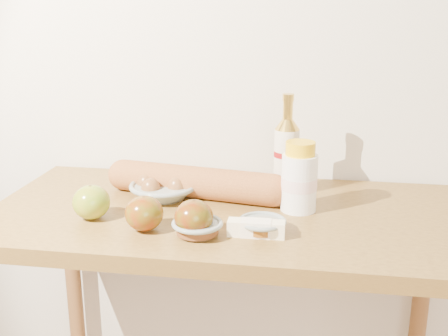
{
  "coord_description": "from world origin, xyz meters",
  "views": [
    {
      "loc": [
        0.21,
        -0.13,
        1.41
      ],
      "look_at": [
        0.0,
        1.15,
        1.02
      ],
      "focal_mm": 45.0,
      "sensor_mm": 36.0,
      "label": 1
    }
  ],
  "objects": [
    {
      "name": "sugar_bowl",
      "position": [
        -0.04,
        1.01,
        0.92
      ],
      "size": [
        0.15,
        0.15,
        0.03
      ],
      "rotation": [
        0.0,
        0.0,
        -0.32
      ],
      "color": "gray",
      "rests_on": "table"
    },
    {
      "name": "bourbon_bottle",
      "position": [
        0.14,
        1.33,
        1.01
      ],
      "size": [
        0.08,
        0.08,
        0.28
      ],
      "rotation": [
        0.0,
        0.0,
        -0.19
      ],
      "color": "beige",
      "rests_on": "table"
    },
    {
      "name": "apple_redgreen_right",
      "position": [
        -0.05,
        1.02,
        0.94
      ],
      "size": [
        0.11,
        0.11,
        0.08
      ],
      "rotation": [
        0.0,
        0.0,
        -0.24
      ],
      "color": "maroon",
      "rests_on": "table"
    },
    {
      "name": "apple_redgreen_front",
      "position": [
        -0.17,
        1.02,
        0.94
      ],
      "size": [
        0.11,
        0.11,
        0.08
      ],
      "rotation": [
        0.0,
        0.0,
        -0.32
      ],
      "color": "#8E0C07",
      "rests_on": "table"
    },
    {
      "name": "table",
      "position": [
        0.0,
        1.18,
        0.78
      ],
      "size": [
        1.2,
        0.6,
        0.9
      ],
      "color": "olive",
      "rests_on": "ground"
    },
    {
      "name": "egg_bowl",
      "position": [
        -0.18,
        1.24,
        0.93
      ],
      "size": [
        0.23,
        0.23,
        0.06
      ],
      "rotation": [
        0.0,
        0.0,
        0.34
      ],
      "color": "gray",
      "rests_on": "table"
    },
    {
      "name": "apple_yellowgreen",
      "position": [
        -0.31,
        1.07,
        0.94
      ],
      "size": [
        0.09,
        0.09,
        0.08
      ],
      "rotation": [
        0.0,
        0.0,
        -0.01
      ],
      "color": "#A49120",
      "rests_on": "table"
    },
    {
      "name": "butter_stick",
      "position": [
        0.09,
        1.03,
        0.92
      ],
      "size": [
        0.13,
        0.04,
        0.04
      ],
      "rotation": [
        0.0,
        0.0,
        0.01
      ],
      "color": "#FBF0C2",
      "rests_on": "table"
    },
    {
      "name": "cream_bottle",
      "position": [
        0.18,
        1.21,
        0.98
      ],
      "size": [
        0.12,
        0.12,
        0.18
      ],
      "rotation": [
        0.0,
        0.0,
        -0.4
      ],
      "color": "white",
      "rests_on": "table"
    },
    {
      "name": "syrup_bowl",
      "position": [
        0.1,
        1.05,
        0.92
      ],
      "size": [
        0.12,
        0.12,
        0.03
      ],
      "rotation": [
        0.0,
        0.0,
        -0.09
      ],
      "color": "gray",
      "rests_on": "table"
    },
    {
      "name": "baguette",
      "position": [
        -0.1,
        1.26,
        0.94
      ],
      "size": [
        0.52,
        0.17,
        0.09
      ],
      "rotation": [
        0.0,
        0.0,
        -0.16
      ],
      "color": "#B46D37",
      "rests_on": "table"
    },
    {
      "name": "back_wall",
      "position": [
        0.0,
        1.51,
        1.3
      ],
      "size": [
        3.5,
        0.02,
        2.6
      ],
      "primitive_type": "cube",
      "color": "beige",
      "rests_on": "ground"
    }
  ]
}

